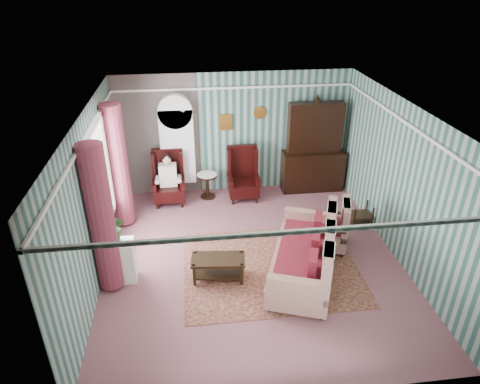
{
  "coord_description": "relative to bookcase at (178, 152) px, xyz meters",
  "views": [
    {
      "loc": [
        -1.05,
        -6.56,
        4.97
      ],
      "look_at": [
        -0.16,
        0.6,
        1.15
      ],
      "focal_mm": 32.0,
      "sensor_mm": 36.0,
      "label": 1
    }
  ],
  "objects": [
    {
      "name": "floor",
      "position": [
        1.35,
        -2.84,
        -1.12
      ],
      "size": [
        6.0,
        6.0,
        0.0
      ],
      "primitive_type": "plane",
      "color": "#844D52",
      "rests_on": "ground"
    },
    {
      "name": "room_shell",
      "position": [
        0.73,
        -2.66,
        0.89
      ],
      "size": [
        5.53,
        6.02,
        2.91
      ],
      "color": "#325C57",
      "rests_on": "ground"
    },
    {
      "name": "bookcase",
      "position": [
        0.0,
        0.0,
        0.0
      ],
      "size": [
        0.8,
        0.28,
        2.24
      ],
      "primitive_type": "cube",
      "color": "white",
      "rests_on": "floor"
    },
    {
      "name": "dresser_hutch",
      "position": [
        3.25,
        -0.12,
        0.06
      ],
      "size": [
        1.5,
        0.56,
        2.36
      ],
      "primitive_type": "cube",
      "color": "black",
      "rests_on": "floor"
    },
    {
      "name": "wingback_left",
      "position": [
        -0.25,
        -0.39,
        -0.5
      ],
      "size": [
        0.76,
        0.8,
        1.25
      ],
      "primitive_type": "cube",
      "color": "black",
      "rests_on": "floor"
    },
    {
      "name": "wingback_right",
      "position": [
        1.5,
        -0.39,
        -0.5
      ],
      "size": [
        0.76,
        0.8,
        1.25
      ],
      "primitive_type": "cube",
      "color": "black",
      "rests_on": "floor"
    },
    {
      "name": "seated_woman",
      "position": [
        -0.25,
        -0.39,
        -0.53
      ],
      "size": [
        0.44,
        0.4,
        1.18
      ],
      "primitive_type": null,
      "color": "white",
      "rests_on": "floor"
    },
    {
      "name": "round_side_table",
      "position": [
        0.65,
        -0.24,
        -0.82
      ],
      "size": [
        0.5,
        0.5,
        0.6
      ],
      "primitive_type": "cylinder",
      "color": "black",
      "rests_on": "floor"
    },
    {
      "name": "nest_table",
      "position": [
        3.82,
        -1.94,
        -0.85
      ],
      "size": [
        0.45,
        0.38,
        0.54
      ],
      "primitive_type": "cube",
      "color": "black",
      "rests_on": "floor"
    },
    {
      "name": "plant_stand",
      "position": [
        -1.05,
        -3.14,
        -0.72
      ],
      "size": [
        0.55,
        0.35,
        0.8
      ],
      "primitive_type": "cube",
      "color": "white",
      "rests_on": "floor"
    },
    {
      "name": "rug",
      "position": [
        1.65,
        -3.14,
        -1.11
      ],
      "size": [
        3.2,
        2.6,
        0.01
      ],
      "primitive_type": "cube",
      "color": "#4B191E",
      "rests_on": "floor"
    },
    {
      "name": "sofa",
      "position": [
        2.16,
        -3.45,
        -0.59
      ],
      "size": [
        1.69,
        2.47,
        1.05
      ],
      "primitive_type": "cube",
      "rotation": [
        0.0,
        0.0,
        1.22
      ],
      "color": "beige",
      "rests_on": "floor"
    },
    {
      "name": "floral_armchair",
      "position": [
        2.87,
        -2.59,
        -0.6
      ],
      "size": [
        1.03,
        1.05,
        1.04
      ],
      "primitive_type": "cube",
      "rotation": [
        0.0,
        0.0,
        1.26
      ],
      "color": "#C0B695",
      "rests_on": "floor"
    },
    {
      "name": "coffee_table",
      "position": [
        0.67,
        -3.33,
        -0.9
      ],
      "size": [
        0.98,
        0.55,
        0.44
      ],
      "primitive_type": "cube",
      "rotation": [
        0.0,
        0.0,
        -0.1
      ],
      "color": "black",
      "rests_on": "floor"
    },
    {
      "name": "potted_plant_a",
      "position": [
        -1.15,
        -3.28,
        -0.13
      ],
      "size": [
        0.34,
        0.3,
        0.38
      ],
      "primitive_type": "imported",
      "rotation": [
        0.0,
        0.0,
        0.01
      ],
      "color": "#1E4716",
      "rests_on": "plant_stand"
    },
    {
      "name": "potted_plant_b",
      "position": [
        -1.04,
        -3.08,
        -0.09
      ],
      "size": [
        0.3,
        0.26,
        0.46
      ],
      "primitive_type": "imported",
      "rotation": [
        0.0,
        0.0,
        -0.23
      ],
      "color": "#1A541A",
      "rests_on": "plant_stand"
    },
    {
      "name": "potted_plant_c",
      "position": [
        -1.09,
        -3.07,
        -0.12
      ],
      "size": [
        0.23,
        0.23,
        0.41
      ],
      "primitive_type": "imported",
      "rotation": [
        0.0,
        0.0,
        0.02
      ],
      "color": "#27561B",
      "rests_on": "plant_stand"
    }
  ]
}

